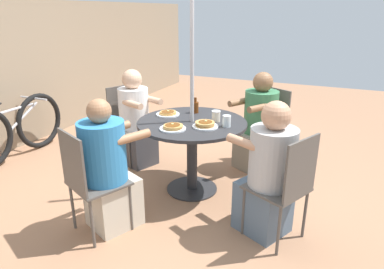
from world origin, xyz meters
The scene contains 18 objects.
ground_plane centered at (0.00, 0.00, 0.00)m, with size 12.00×12.00×0.00m, color #9E7051.
patio_table centered at (0.00, 0.00, 0.60)m, with size 1.07×1.07×0.74m.
umbrella_pole centered at (0.00, 0.00, 1.18)m, with size 0.04×0.04×2.37m, color #ADADB2.
patio_chair_north centered at (-1.02, 0.44, 0.52)m, with size 0.54×0.54×0.91m.
diner_north centered at (-0.86, 0.37, 0.51)m, with size 0.59×0.52×1.13m.
patio_chair_east centered at (-0.47, -1.01, 0.52)m, with size 0.54×0.54×0.91m.
diner_east centered at (-0.40, -0.85, 0.52)m, with size 0.52×0.57×1.14m.
patio_chair_south centered at (0.97, -0.55, 0.52)m, with size 0.56×0.56×0.91m.
diner_south centered at (0.82, -0.47, 0.51)m, with size 0.60×0.56×1.13m.
patio_chair_west centered at (0.40, 1.04, 0.52)m, with size 0.53×0.53×0.91m.
diner_west centered at (0.33, 0.88, 0.52)m, with size 0.48×0.55×1.14m.
pancake_plate_a centered at (0.09, 0.32, 0.76)m, with size 0.24×0.24×0.05m.
pancake_plate_b centered at (-0.11, -0.18, 0.77)m, with size 0.24×0.24×0.06m.
pancake_plate_c centered at (-0.29, 0.06, 0.76)m, with size 0.24×0.24×0.05m.
syrup_bottle centered at (0.29, 0.09, 0.81)m, with size 0.09×0.07×0.16m.
coffee_cup centered at (0.09, -0.21, 0.80)m, with size 0.09×0.09×0.11m.
drinking_glass_a centered at (-0.01, -0.36, 0.80)m, with size 0.08×0.08×0.11m, color silver.
bicycle centered at (-0.16, 2.34, 0.38)m, with size 1.54×0.44×0.76m.
Camera 1 is at (-2.89, -1.31, 1.76)m, focal length 32.00 mm.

